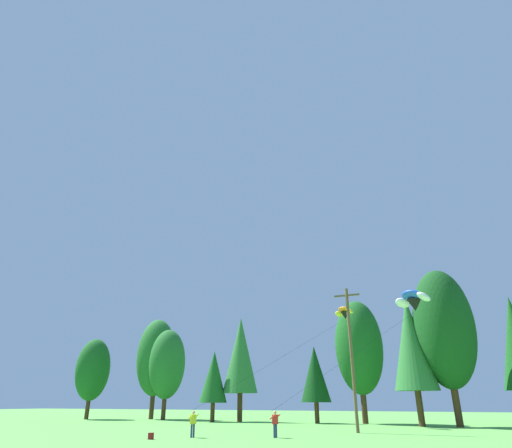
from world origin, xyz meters
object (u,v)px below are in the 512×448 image
(parafoil_kite_high_orange, at_px, (344,312))
(backpack, at_px, (151,436))
(kite_flyer_mid, at_px, (275,422))
(parafoil_kite_mid_blue_white, at_px, (413,300))
(utility_pole, at_px, (351,353))
(kite_flyer_near, at_px, (193,422))

(parafoil_kite_high_orange, distance_m, backpack, 24.27)
(kite_flyer_mid, height_order, parafoil_kite_mid_blue_white, parafoil_kite_mid_blue_white)
(parafoil_kite_mid_blue_white, relative_size, backpack, 30.66)
(parafoil_kite_high_orange, bearing_deg, kite_flyer_mid, -97.64)
(backpack, bearing_deg, parafoil_kite_high_orange, -26.23)
(kite_flyer_mid, relative_size, parafoil_kite_high_orange, 0.09)
(utility_pole, distance_m, backpack, 17.02)
(utility_pole, height_order, kite_flyer_mid, utility_pole)
(parafoil_kite_high_orange, height_order, parafoil_kite_mid_blue_white, parafoil_kite_mid_blue_white)
(utility_pole, xyz_separation_m, backpack, (-11.03, -11.60, -5.80))
(parafoil_kite_mid_blue_white, bearing_deg, backpack, -137.13)
(parafoil_kite_high_orange, relative_size, parafoil_kite_mid_blue_white, 1.51)
(utility_pole, bearing_deg, backpack, -133.56)
(kite_flyer_mid, xyz_separation_m, parafoil_kite_mid_blue_white, (9.35, 10.57, 9.72))
(kite_flyer_mid, distance_m, parafoil_kite_high_orange, 18.40)
(parafoil_kite_mid_blue_white, xyz_separation_m, backpack, (-16.24, -15.08, -10.52))
(utility_pole, xyz_separation_m, kite_flyer_near, (-9.36, -9.23, -5.01))
(kite_flyer_mid, height_order, backpack, kite_flyer_mid)
(parafoil_kite_mid_blue_white, bearing_deg, kite_flyer_mid, -131.51)
(utility_pole, bearing_deg, kite_flyer_near, -135.40)
(utility_pole, bearing_deg, parafoil_kite_high_orange, 104.25)
(utility_pole, relative_size, kite_flyer_mid, 6.78)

